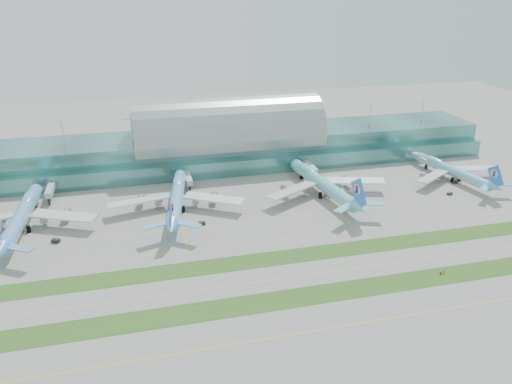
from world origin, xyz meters
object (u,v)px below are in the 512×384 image
object	(u,v)px
airliner_a	(22,215)
airliner_b	(177,196)
taxiway_sign_east	(442,273)
terminal	(228,142)
airliner_c	(322,182)
airliner_d	(452,170)

from	to	relation	value
airliner_a	airliner_b	world-z (taller)	airliner_a
airliner_b	taxiway_sign_east	xyz separation A→B (m)	(97.79, -91.16, -6.37)
terminal	airliner_c	xyz separation A→B (m)	(40.11, -64.90, -7.16)
airliner_a	airliner_d	distance (m)	239.03
terminal	taxiway_sign_east	distance (m)	166.42
airliner_a	taxiway_sign_east	size ratio (longest dim) A/B	35.04
terminal	airliner_c	distance (m)	76.63
airliner_c	airliner_d	size ratio (longest dim) A/B	1.20
airliner_a	taxiway_sign_east	xyz separation A→B (m)	(172.20, -85.79, -6.49)
airliner_d	airliner_c	bearing A→B (deg)	172.10
airliner_c	airliner_d	world-z (taller)	airliner_c
airliner_b	airliner_c	size ratio (longest dim) A/B	0.97
terminal	airliner_c	bearing A→B (deg)	-58.29
airliner_b	airliner_d	distance (m)	164.50
terminal	airliner_a	size ratio (longest dim) A/B	4.13
terminal	airliner_b	world-z (taller)	terminal
airliner_a	airliner_b	distance (m)	74.61
airliner_c	terminal	bearing A→B (deg)	114.58
airliner_d	terminal	bearing A→B (deg)	143.67
airliner_b	terminal	bearing A→B (deg)	67.38
airliner_b	taxiway_sign_east	world-z (taller)	airliner_b
terminal	airliner_a	xyz separation A→B (m)	(-114.62, -69.74, -7.25)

